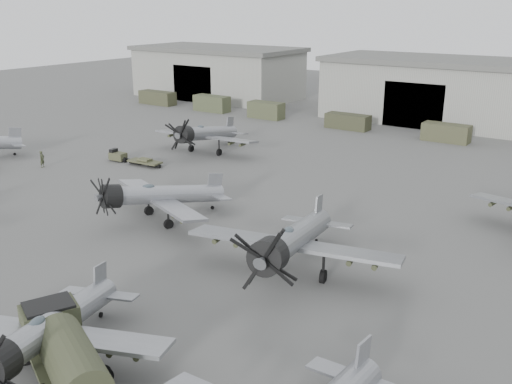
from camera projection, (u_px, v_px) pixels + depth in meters
ground at (73, 292)px, 32.68m from camera, size 220.00×220.00×0.00m
hangar_left at (217, 72)px, 100.25m from camera, size 29.00×14.80×8.70m
hangar_center at (431, 89)px, 79.82m from camera, size 29.00×14.80×8.70m
support_truck_0 at (157, 98)px, 93.66m from camera, size 6.53×2.20×2.14m
support_truck_1 at (212, 103)px, 87.47m from camera, size 5.78×2.20×2.41m
support_truck_2 at (266, 110)px, 82.10m from camera, size 5.23×2.20×2.36m
support_truck_3 at (348, 121)px, 75.20m from camera, size 5.85×2.20×1.96m
support_truck_4 at (446, 133)px, 68.21m from camera, size 5.53×2.20×2.12m
aircraft_near_1 at (46, 331)px, 24.99m from camera, size 11.03×9.97×4.47m
aircraft_mid_1 at (156, 196)px, 42.58m from camera, size 11.33×10.23×4.58m
aircraft_mid_2 at (291, 241)px, 33.64m from camera, size 13.14×11.83×5.22m
aircraft_far_0 at (204, 134)px, 62.19m from camera, size 12.33×11.10×4.91m
fuel_tanker at (66, 353)px, 24.09m from camera, size 7.80×5.26×2.87m
tug_trailer at (128, 158)px, 59.13m from camera, size 6.40×1.66×1.28m
ground_crew at (42, 159)px, 57.39m from camera, size 0.56×0.70×1.68m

